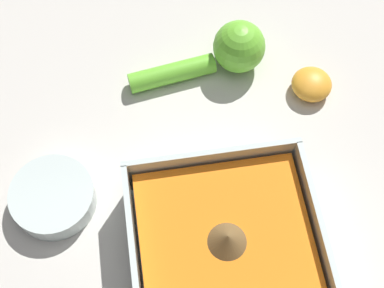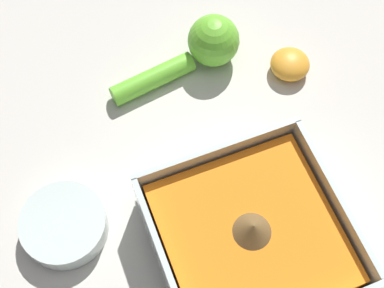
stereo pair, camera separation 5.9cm
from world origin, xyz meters
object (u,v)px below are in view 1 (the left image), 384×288
Objects in this scene: square_dish at (226,250)px; lemon_half at (312,84)px; spice_bowl at (53,197)px; lemon_squeezer at (226,52)px.

square_dish is 3.83× the size of lemon_half.
lemon_squeezer is at bearing -144.95° from spice_bowl.
square_dish reaches higher than lemon_squeezer.
lemon_squeezer is (-0.04, -0.24, -0.00)m from square_dish.
spice_bowl is at bearing 17.67° from lemon_half.
spice_bowl is 0.53× the size of lemon_squeezer.
square_dish reaches higher than lemon_half.
spice_bowl is 1.88× the size of lemon_half.
square_dish is 0.24m from lemon_half.
lemon_squeezer is at bearing -28.24° from lemon_half.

